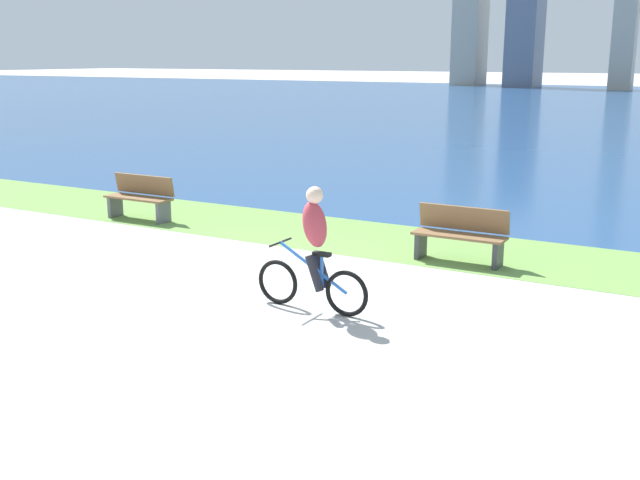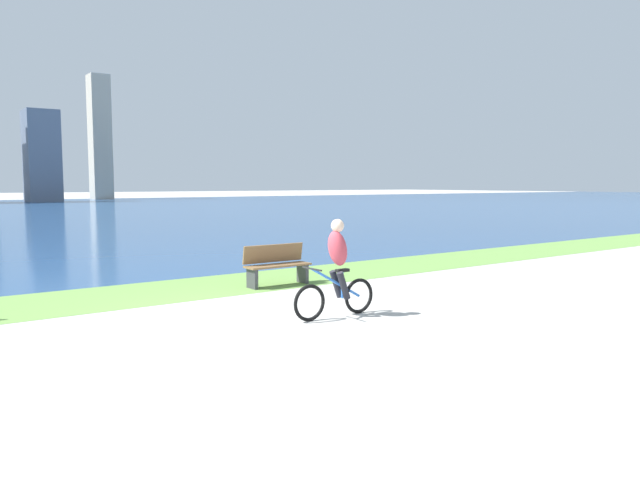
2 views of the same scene
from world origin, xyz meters
TOP-DOWN VIEW (x-y plane):
  - ground_plane at (0.00, 0.00)m, footprint 300.00×300.00m
  - grass_strip_bayside at (0.00, 3.27)m, footprint 120.00×2.64m
  - cyclist_lead at (1.52, -0.74)m, footprint 1.65×0.52m
  - bench_near_path at (2.36, 2.52)m, footprint 1.50×0.47m

SIDE VIEW (x-z plane):
  - ground_plane at x=0.00m, z-range 0.00..0.00m
  - grass_strip_bayside at x=0.00m, z-range 0.00..0.01m
  - bench_near_path at x=2.36m, z-range 0.00..0.90m
  - cyclist_lead at x=1.52m, z-range 0.00..1.65m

